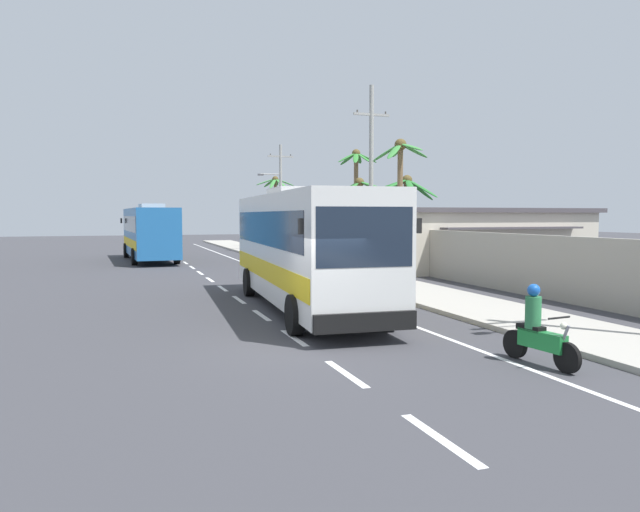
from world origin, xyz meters
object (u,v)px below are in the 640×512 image
at_px(motorcycle_beside_bus, 538,332).
at_px(utility_pole_mid, 371,176).
at_px(palm_fourth, 400,178).
at_px(coach_bus_far_lane, 150,232).
at_px(coach_bus_foreground, 303,245).
at_px(palm_second, 275,195).
at_px(roadside_building, 468,238).
at_px(palm_nearest, 407,203).
at_px(pedestrian_midwalk, 293,248).
at_px(palm_farthest, 359,204).
at_px(pedestrian_near_kerb, 330,256).
at_px(palm_third, 356,182).
at_px(motorcycle_trailing, 303,264).
at_px(pedestrian_far_walk, 333,251).
at_px(utility_pole_far, 280,195).

xyz_separation_m(motorcycle_beside_bus, utility_pole_mid, (4.77, 18.97, 4.43)).
distance_m(motorcycle_beside_bus, palm_fourth, 16.51).
relative_size(coach_bus_far_lane, utility_pole_mid, 1.10).
bearing_deg(coach_bus_foreground, palm_second, 76.69).
bearing_deg(coach_bus_far_lane, roadside_building, -32.87).
bearing_deg(palm_second, palm_fourth, -92.40).
bearing_deg(palm_nearest, pedestrian_midwalk, 131.21).
bearing_deg(palm_nearest, palm_farthest, 115.18).
distance_m(utility_pole_mid, roadside_building, 7.31).
relative_size(pedestrian_midwalk, palm_fourth, 0.26).
distance_m(palm_farthest, roadside_building, 6.62).
bearing_deg(pedestrian_near_kerb, palm_farthest, -32.09).
relative_size(pedestrian_near_kerb, roadside_building, 0.13).
xyz_separation_m(palm_second, palm_third, (1.17, -16.44, 0.31)).
xyz_separation_m(utility_pole_mid, palm_nearest, (2.06, -0.10, -1.40)).
bearing_deg(motorcycle_trailing, palm_fourth, -32.58).
distance_m(motorcycle_beside_bus, palm_third, 27.49).
height_order(pedestrian_near_kerb, palm_nearest, palm_nearest).
bearing_deg(pedestrian_midwalk, utility_pole_mid, 131.39).
relative_size(coach_bus_foreground, pedestrian_far_walk, 6.82).
xyz_separation_m(utility_pole_far, palm_second, (0.90, 4.96, 0.14)).
bearing_deg(utility_pole_far, motorcycle_beside_bus, -97.37).
distance_m(motorcycle_beside_bus, palm_second, 43.25).
relative_size(coach_bus_foreground, utility_pole_mid, 1.20).
bearing_deg(motorcycle_trailing, pedestrian_midwalk, 78.12).
height_order(palm_second, palm_fourth, palm_second).
relative_size(palm_nearest, palm_fourth, 0.79).
relative_size(pedestrian_near_kerb, palm_third, 0.22).
bearing_deg(motorcycle_trailing, utility_pole_mid, 15.13).
bearing_deg(motorcycle_beside_bus, pedestrian_far_walk, 80.82).
height_order(pedestrian_midwalk, palm_farthest, palm_farthest).
bearing_deg(pedestrian_far_walk, roadside_building, 161.20).
height_order(coach_bus_far_lane, palm_fourth, palm_fourth).
relative_size(coach_bus_far_lane, pedestrian_midwalk, 6.37).
xyz_separation_m(utility_pole_mid, palm_second, (1.00, 23.69, -0.22)).
bearing_deg(utility_pole_mid, palm_second, 87.58).
distance_m(utility_pole_far, palm_fourth, 22.39).
relative_size(palm_third, palm_fourth, 1.11).
relative_size(coach_bus_far_lane, pedestrian_far_walk, 6.27).
bearing_deg(roadside_building, palm_farthest, 158.02).
distance_m(palm_nearest, palm_farthest, 3.44).
bearing_deg(palm_third, palm_nearest, -90.85).
bearing_deg(palm_fourth, coach_bus_foreground, -135.14).
xyz_separation_m(pedestrian_near_kerb, pedestrian_far_walk, (1.17, 2.58, 0.08)).
bearing_deg(palm_nearest, motorcycle_beside_bus, -109.91).
bearing_deg(motorcycle_trailing, motorcycle_beside_bus, -92.06).
bearing_deg(palm_nearest, pedestrian_near_kerb, -173.79).
bearing_deg(palm_farthest, pedestrian_midwalk, 144.56).
bearing_deg(coach_bus_foreground, palm_nearest, 48.83).
height_order(coach_bus_foreground, motorcycle_trailing, coach_bus_foreground).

